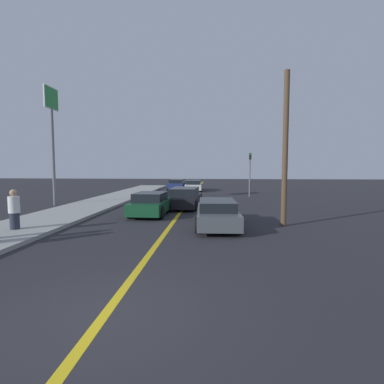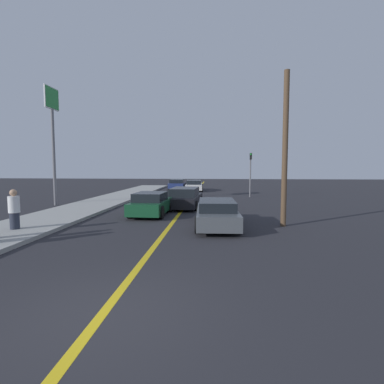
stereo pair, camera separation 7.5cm
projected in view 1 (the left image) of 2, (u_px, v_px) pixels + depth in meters
The scene contains 12 objects.
ground_plane at pixel (104, 316), 5.31m from camera, with size 120.00×120.00×0.00m, color #28282D.
road_center_line at pixel (189, 201), 23.19m from camera, with size 0.20×60.00×0.01m.
sidewalk_left at pixel (109, 200), 22.97m from camera, with size 3.44×34.66×0.16m.
car_near_right_lane at pixel (217, 213), 13.19m from camera, with size 1.99×4.70×1.19m.
car_ahead_center at pixel (151, 204), 16.26m from camera, with size 1.95×3.90×1.25m.
car_far_distant at pixel (185, 198), 19.40m from camera, with size 2.13×4.87×1.29m.
car_parked_left_lot at pixel (193, 185), 32.88m from camera, with size 2.06×4.79×1.17m.
car_oncoming_far at pixel (176, 184), 35.02m from camera, with size 1.97×4.00×1.17m.
pedestrian_by_sign at pixel (14, 210), 11.87m from camera, with size 0.42×0.42×1.59m.
traffic_light at pixel (250, 170), 25.86m from camera, with size 0.18×0.40×3.81m.
roadside_sign at pixel (52, 120), 19.97m from camera, with size 0.20×1.69×7.92m.
utility_pole at pixel (285, 150), 13.04m from camera, with size 0.24×0.24×6.76m.
Camera 1 is at (1.93, -4.98, 2.64)m, focal length 28.00 mm.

